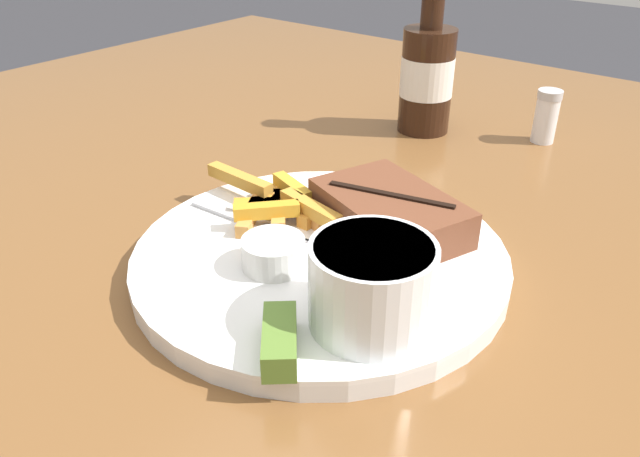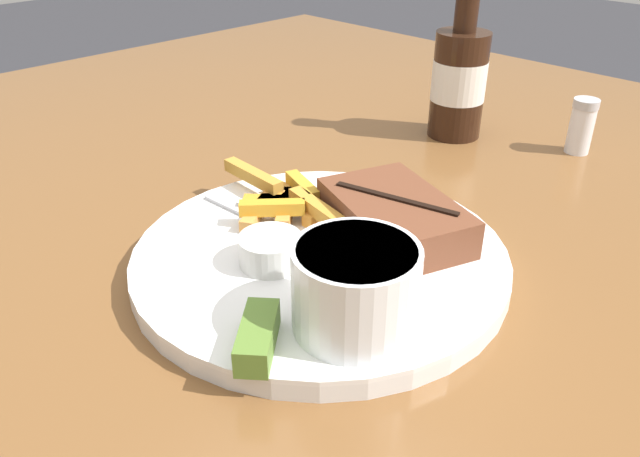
# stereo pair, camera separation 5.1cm
# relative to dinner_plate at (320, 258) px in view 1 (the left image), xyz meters

# --- Properties ---
(dining_table) EXTENTS (1.58, 1.47, 0.77)m
(dining_table) POSITION_rel_dinner_plate_xyz_m (0.00, 0.00, -0.07)
(dining_table) COLOR brown
(dining_table) RESTS_ON ground_plane
(dinner_plate) EXTENTS (0.31, 0.31, 0.02)m
(dinner_plate) POSITION_rel_dinner_plate_xyz_m (0.00, 0.00, 0.00)
(dinner_plate) COLOR white
(dinner_plate) RESTS_ON dining_table
(steak_portion) EXTENTS (0.15, 0.13, 0.04)m
(steak_portion) POSITION_rel_dinner_plate_xyz_m (0.03, 0.06, 0.03)
(steak_portion) COLOR brown
(steak_portion) RESTS_ON dinner_plate
(fries_pile) EXTENTS (0.17, 0.13, 0.02)m
(fries_pile) POSITION_rel_dinner_plate_xyz_m (-0.07, 0.03, 0.02)
(fries_pile) COLOR gold
(fries_pile) RESTS_ON dinner_plate
(coleslaw_cup) EXTENTS (0.09, 0.09, 0.06)m
(coleslaw_cup) POSITION_rel_dinner_plate_xyz_m (0.09, -0.05, 0.04)
(coleslaw_cup) COLOR white
(coleslaw_cup) RESTS_ON dinner_plate
(dipping_sauce_cup) EXTENTS (0.05, 0.05, 0.02)m
(dipping_sauce_cup) POSITION_rel_dinner_plate_xyz_m (-0.01, -0.04, 0.02)
(dipping_sauce_cup) COLOR silver
(dipping_sauce_cup) RESTS_ON dinner_plate
(pickle_spear) EXTENTS (0.05, 0.06, 0.02)m
(pickle_spear) POSITION_rel_dinner_plate_xyz_m (0.06, -0.12, 0.02)
(pickle_spear) COLOR #567A2D
(pickle_spear) RESTS_ON dinner_plate
(fork_utensil) EXTENTS (0.13, 0.02, 0.00)m
(fork_utensil) POSITION_rel_dinner_plate_xyz_m (-0.08, -0.00, 0.01)
(fork_utensil) COLOR #B7B7BC
(fork_utensil) RESTS_ON dinner_plate
(beer_bottle) EXTENTS (0.07, 0.07, 0.21)m
(beer_bottle) POSITION_rel_dinner_plate_xyz_m (-0.10, 0.34, 0.06)
(beer_bottle) COLOR black
(beer_bottle) RESTS_ON dining_table
(salt_shaker) EXTENTS (0.03, 0.03, 0.07)m
(salt_shaker) POSITION_rel_dinner_plate_xyz_m (0.04, 0.39, 0.02)
(salt_shaker) COLOR white
(salt_shaker) RESTS_ON dining_table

